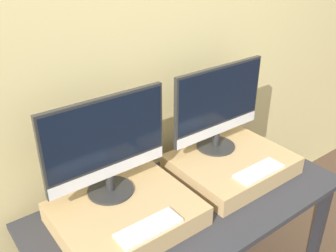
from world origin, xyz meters
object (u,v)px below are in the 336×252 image
Objects in this scene: keyboard_left at (149,228)px; monitor_right at (218,106)px; monitor_left at (107,144)px; keyboard_right at (259,171)px.

keyboard_left is 0.48× the size of monitor_right.
monitor_right is (0.67, 0.00, 0.00)m from monitor_left.
monitor_left is 2.08× the size of keyboard_right.
monitor_right is 0.40m from keyboard_right.
monitor_right is at bearing 90.00° from keyboard_right.
monitor_left is at bearing 155.01° from keyboard_right.
monitor_left is 1.00× the size of monitor_right.
keyboard_right is (-0.00, -0.31, -0.25)m from monitor_right.
monitor_left is 0.40m from keyboard_left.
monitor_left and monitor_right have the same top height.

